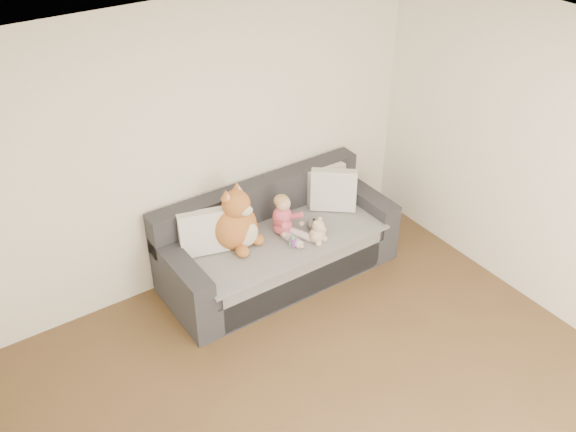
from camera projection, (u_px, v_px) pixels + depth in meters
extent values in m
plane|color=white|center=(412.00, 112.00, 3.08)|extent=(5.00, 5.00, 0.00)
plane|color=white|center=(194.00, 149.00, 5.52)|extent=(4.50, 0.00, 4.50)
cube|color=#2C2D32|center=(279.00, 261.00, 6.09)|extent=(2.20, 0.90, 0.30)
cube|color=#2C2D32|center=(281.00, 244.00, 5.95)|extent=(1.90, 0.80, 0.15)
cube|color=#2C2D32|center=(258.00, 200.00, 6.05)|extent=(2.20, 0.20, 0.40)
cube|color=#2C2D32|center=(181.00, 274.00, 5.46)|extent=(0.20, 0.90, 0.30)
cube|color=#2C2D32|center=(362.00, 203.00, 6.39)|extent=(0.20, 0.90, 0.30)
cube|color=gray|center=(282.00, 237.00, 5.88)|extent=(1.85, 0.88, 0.02)
cube|color=gray|center=(306.00, 279.00, 5.75)|extent=(1.70, 0.02, 0.41)
cube|color=silver|center=(203.00, 232.00, 5.59)|extent=(0.46, 0.30, 0.40)
cube|color=silver|center=(326.00, 184.00, 6.28)|extent=(0.42, 0.22, 0.38)
cube|color=silver|center=(334.00, 190.00, 6.16)|extent=(0.46, 0.43, 0.42)
ellipsoid|color=#D94C6B|center=(283.00, 226.00, 5.88)|extent=(0.19, 0.16, 0.16)
ellipsoid|color=#D94C6B|center=(282.00, 216.00, 5.83)|extent=(0.18, 0.16, 0.20)
ellipsoid|color=#DBAA8C|center=(283.00, 204.00, 5.74)|extent=(0.14, 0.14, 0.14)
ellipsoid|color=tan|center=(281.00, 201.00, 5.74)|extent=(0.14, 0.14, 0.11)
cylinder|color=#D94C6B|center=(280.00, 224.00, 5.74)|extent=(0.07, 0.19, 0.12)
cylinder|color=#D94C6B|center=(294.00, 216.00, 5.86)|extent=(0.14, 0.19, 0.12)
ellipsoid|color=#DBAA8C|center=(284.00, 235.00, 5.72)|extent=(0.05, 0.05, 0.05)
ellipsoid|color=#DBAA8C|center=(302.00, 224.00, 5.87)|extent=(0.05, 0.05, 0.05)
cylinder|color=#E5B2C6|center=(292.00, 239.00, 5.78)|extent=(0.09, 0.24, 0.08)
cylinder|color=#E5B2C6|center=(300.00, 234.00, 5.85)|extent=(0.15, 0.25, 0.08)
ellipsoid|color=#DBAA8C|center=(301.00, 246.00, 5.71)|extent=(0.05, 0.08, 0.04)
ellipsoid|color=#DBAA8C|center=(311.00, 239.00, 5.79)|extent=(0.05, 0.08, 0.04)
ellipsoid|color=#AA7025|center=(235.00, 227.00, 5.68)|extent=(0.41, 0.35, 0.44)
ellipsoid|color=beige|center=(248.00, 235.00, 5.63)|extent=(0.22, 0.10, 0.24)
ellipsoid|color=#AA7025|center=(236.00, 204.00, 5.52)|extent=(0.25, 0.25, 0.25)
ellipsoid|color=beige|center=(246.00, 211.00, 5.49)|extent=(0.12, 0.08, 0.09)
cone|color=#AA7025|center=(226.00, 195.00, 5.42)|extent=(0.13, 0.13, 0.09)
cone|color=pink|center=(228.00, 196.00, 5.42)|extent=(0.08, 0.08, 0.05)
cone|color=#AA7025|center=(237.00, 187.00, 5.53)|extent=(0.13, 0.13, 0.09)
cone|color=pink|center=(239.00, 188.00, 5.52)|extent=(0.08, 0.08, 0.05)
ellipsoid|color=#AA7025|center=(242.00, 251.00, 5.60)|extent=(0.12, 0.14, 0.10)
ellipsoid|color=#AA7025|center=(257.00, 239.00, 5.75)|extent=(0.12, 0.14, 0.10)
cylinder|color=#AA7025|center=(244.00, 227.00, 5.92)|extent=(0.27, 0.23, 0.10)
ellipsoid|color=#C7AD8A|center=(317.00, 235.00, 5.77)|extent=(0.16, 0.13, 0.16)
ellipsoid|color=#C7AD8A|center=(318.00, 226.00, 5.71)|extent=(0.11, 0.11, 0.11)
ellipsoid|color=#C7AD8A|center=(315.00, 223.00, 5.66)|extent=(0.04, 0.04, 0.04)
ellipsoid|color=#C7AD8A|center=(320.00, 219.00, 5.71)|extent=(0.04, 0.04, 0.04)
ellipsoid|color=beige|center=(322.00, 228.00, 5.69)|extent=(0.04, 0.04, 0.04)
ellipsoid|color=#C7AD8A|center=(314.00, 237.00, 5.70)|extent=(0.06, 0.06, 0.06)
ellipsoid|color=#C7AD8A|center=(323.00, 230.00, 5.79)|extent=(0.06, 0.06, 0.06)
ellipsoid|color=#C7AD8A|center=(319.00, 243.00, 5.74)|extent=(0.06, 0.06, 0.06)
ellipsoid|color=#C7AD8A|center=(324.00, 239.00, 5.80)|extent=(0.06, 0.06, 0.06)
ellipsoid|color=white|center=(315.00, 224.00, 5.92)|extent=(0.15, 0.18, 0.13)
ellipsoid|color=white|center=(317.00, 224.00, 5.82)|extent=(0.09, 0.09, 0.09)
ellipsoid|color=black|center=(314.00, 220.00, 5.81)|extent=(0.03, 0.03, 0.03)
ellipsoid|color=black|center=(320.00, 219.00, 5.81)|extent=(0.03, 0.03, 0.03)
cylinder|color=purple|center=(293.00, 242.00, 5.72)|extent=(0.09, 0.09, 0.09)
cone|color=#40A65F|center=(293.00, 237.00, 5.69)|extent=(0.08, 0.08, 0.04)
cylinder|color=#40A65F|center=(290.00, 244.00, 5.69)|extent=(0.02, 0.02, 0.06)
cylinder|color=#40A65F|center=(296.00, 239.00, 5.75)|extent=(0.02, 0.02, 0.06)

